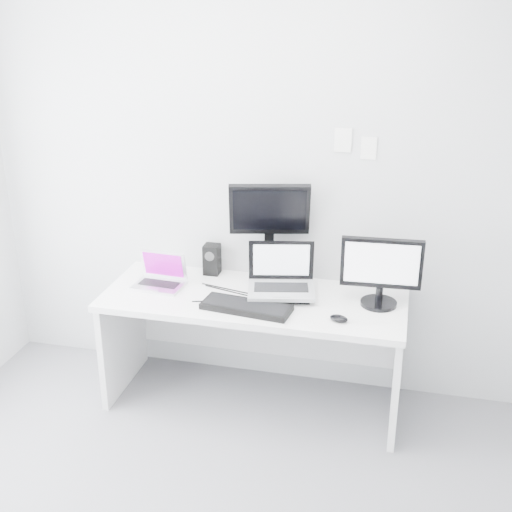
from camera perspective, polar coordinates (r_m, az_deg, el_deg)
name	(u,v)px	position (r m, az deg, el deg)	size (l,w,h in m)	color
back_wall	(267,180)	(4.05, 0.95, 6.53)	(3.60, 3.60, 0.00)	#BBBDBF
desk	(254,350)	(4.12, -0.21, -8.10)	(1.80, 0.70, 0.73)	white
macbook	(158,270)	(4.07, -8.47, -1.24)	(0.30, 0.22, 0.22)	silver
speaker	(212,259)	(4.24, -3.81, -0.28)	(0.10, 0.10, 0.20)	black
dell_laptop	(281,272)	(3.88, 2.20, -1.37)	(0.39, 0.30, 0.33)	#9DA0A3
rear_monitor	(269,231)	(4.04, 1.15, 2.14)	(0.48, 0.17, 0.66)	black
samsung_monitor	(381,271)	(3.83, 10.70, -1.30)	(0.46, 0.21, 0.42)	black
keyboard	(246,307)	(3.78, -0.83, -4.42)	(0.51, 0.18, 0.03)	black
mouse	(339,318)	(3.69, 7.14, -5.35)	(0.10, 0.07, 0.03)	black
wall_note_0	(343,140)	(3.91, 7.49, 9.86)	(0.10, 0.00, 0.14)	white
wall_note_1	(369,148)	(3.91, 9.68, 9.13)	(0.09, 0.00, 0.13)	white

